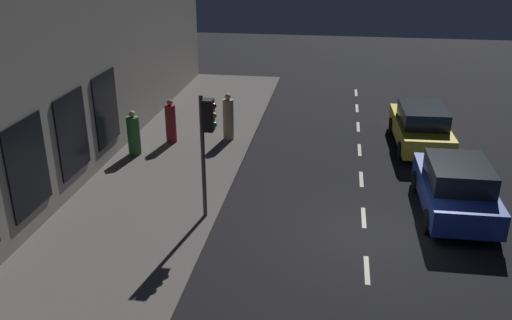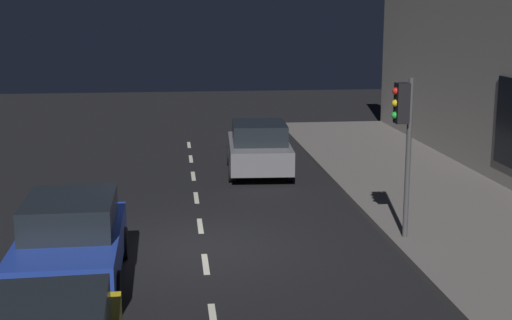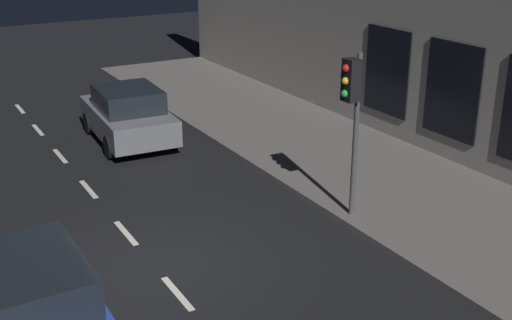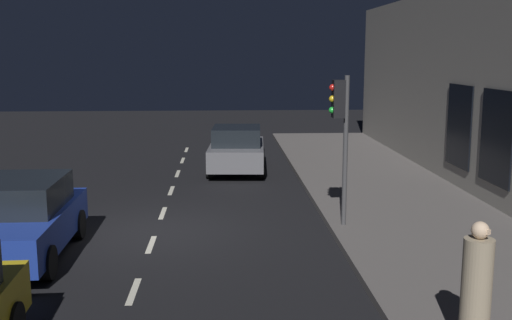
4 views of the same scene
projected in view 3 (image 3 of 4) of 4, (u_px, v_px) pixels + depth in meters
name	position (u px, v px, depth m)	size (l,w,h in m)	color
ground_plane	(156.00, 268.00, 11.96)	(60.00, 60.00, 0.00)	black
sidewalk	(413.00, 195.00, 14.86)	(4.50, 32.00, 0.15)	#5B5654
building_facade	(507.00, 55.00, 15.00)	(0.65, 32.00, 6.08)	gray
lane_centre_line	(177.00, 293.00, 11.15)	(0.12, 27.20, 0.01)	beige
traffic_light	(352.00, 100.00, 12.83)	(0.46, 0.32, 3.42)	#424244
parked_car_0	(31.00, 316.00, 9.16)	(1.95, 4.06, 1.58)	#1E389E
parked_car_1	(128.00, 115.00, 18.32)	(2.09, 3.91, 1.58)	slate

